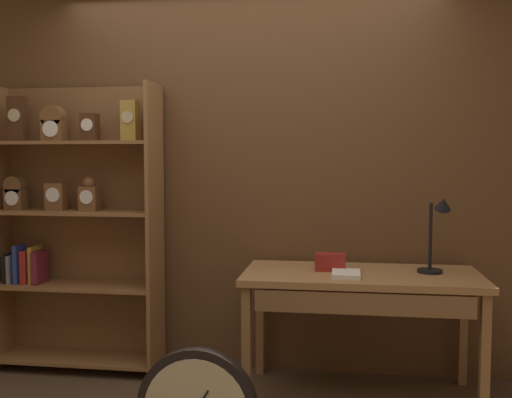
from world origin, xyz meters
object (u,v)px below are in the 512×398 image
bookshelf (73,224)px  desk_lamp (437,232)px  open_repair_manual (346,274)px  workbench (361,287)px  toolbox_small (330,262)px

bookshelf → desk_lamp: (2.35, -0.19, 0.01)m
open_repair_manual → workbench: bearing=45.2°
bookshelf → open_repair_manual: size_ratio=8.69×
bookshelf → workbench: bearing=-7.2°
desk_lamp → open_repair_manual: bearing=-164.2°
workbench → toolbox_small: size_ratio=7.67×
bookshelf → toolbox_small: size_ratio=10.53×
desk_lamp → toolbox_small: desk_lamp is taller
desk_lamp → open_repair_manual: (-0.52, -0.15, -0.23)m
bookshelf → workbench: (1.91, -0.24, -0.32)m
workbench → desk_lamp: bearing=7.3°
workbench → toolbox_small: toolbox_small is taller
toolbox_small → desk_lamp: bearing=-0.4°
workbench → open_repair_manual: open_repair_manual is taller
desk_lamp → toolbox_small: size_ratio=2.58×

